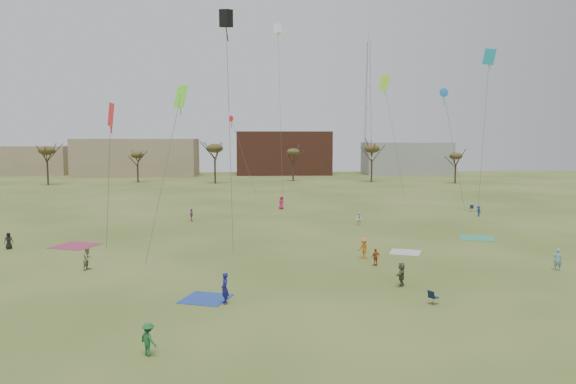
{
  "coord_description": "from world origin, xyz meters",
  "views": [
    {
      "loc": [
        -2.73,
        -34.72,
        10.13
      ],
      "look_at": [
        0.0,
        12.0,
        5.5
      ],
      "focal_mm": 33.94,
      "sensor_mm": 36.0,
      "label": 1
    }
  ],
  "objects": [
    {
      "name": "blanket_olive",
      "position": [
        19.71,
        18.79,
        0.0
      ],
      "size": [
        4.33,
        4.33,
        0.03
      ],
      "primitive_type": "cube",
      "rotation": [
        0.0,
        0.0,
        2.78
      ],
      "color": "#369568",
      "rests_on": "ground"
    },
    {
      "name": "building_tan_west",
      "position": [
        -65.0,
        122.0,
        4.0
      ],
      "size": [
        20.0,
        12.0,
        8.0
      ],
      "primitive_type": "cube",
      "color": "#937F60",
      "rests_on": "ground"
    },
    {
      "name": "ground",
      "position": [
        0.0,
        0.0,
        0.0
      ],
      "size": [
        260.0,
        260.0,
        0.0
      ],
      "primitive_type": "plane",
      "color": "#3A5019",
      "rests_on": "ground"
    },
    {
      "name": "spectator_mid_e",
      "position": [
        9.21,
        27.43,
        0.76
      ],
      "size": [
        0.92,
        0.85,
        1.51
      ],
      "primitive_type": "imported",
      "rotation": [
        0.0,
        0.0,
        5.8
      ],
      "color": "silver",
      "rests_on": "ground"
    },
    {
      "name": "camp_chair_center",
      "position": [
        8.06,
        -2.79,
        0.26
      ],
      "size": [
        0.73,
        0.71,
        0.87
      ],
      "rotation": [
        0.0,
        0.0,
        2.12
      ],
      "color": "#131C34",
      "rests_on": "ground"
    },
    {
      "name": "building_grey",
      "position": [
        40.0,
        118.0,
        4.5
      ],
      "size": [
        24.0,
        12.0,
        9.0
      ],
      "primitive_type": "cube",
      "color": "gray",
      "rests_on": "ground"
    },
    {
      "name": "flyer_near_right",
      "position": [
        -4.7,
        -1.97,
        0.96
      ],
      "size": [
        0.66,
        0.81,
        1.93
      ],
      "primitive_type": "imported",
      "rotation": [
        0.0,
        0.0,
        5.03
      ],
      "color": "navy",
      "rests_on": "ground"
    },
    {
      "name": "spectator_fore_a",
      "position": [
        6.73,
        7.39,
        0.7
      ],
      "size": [
        0.88,
        0.64,
        1.39
      ],
      "primitive_type": "imported",
      "rotation": [
        0.0,
        0.0,
        3.55
      ],
      "color": "#A93F1D",
      "rests_on": "ground"
    },
    {
      "name": "flyer_far_b",
      "position": [
        0.83,
        42.63,
        0.94
      ],
      "size": [
        1.09,
        1.05,
        1.88
      ],
      "primitive_type": "imported",
      "rotation": [
        0.0,
        0.0,
        0.7
      ],
      "color": "#C3215B",
      "rests_on": "ground"
    },
    {
      "name": "tree_line",
      "position": [
        -2.85,
        79.12,
        7.09
      ],
      "size": [
        117.44,
        49.32,
        8.91
      ],
      "color": "#3A2B1E",
      "rests_on": "ground"
    },
    {
      "name": "kites_aloft",
      "position": [
        -0.78,
        30.68,
        20.35
      ],
      "size": [
        69.27,
        55.86,
        26.81
      ],
      "color": "#D327DF",
      "rests_on": "ground"
    },
    {
      "name": "spectator_mid_d",
      "position": [
        -10.71,
        31.93,
        0.77
      ],
      "size": [
        0.55,
        0.96,
        1.54
      ],
      "primitive_type": "imported",
      "rotation": [
        0.0,
        0.0,
        1.77
      ],
      "color": "#823C90",
      "rests_on": "ground"
    },
    {
      "name": "building_tan",
      "position": [
        -35.0,
        115.0,
        5.0
      ],
      "size": [
        32.0,
        14.0,
        10.0
      ],
      "primitive_type": "cube",
      "color": "#937F60",
      "rests_on": "ground"
    },
    {
      "name": "camp_chair_right",
      "position": [
        27.14,
        38.79,
        0.26
      ],
      "size": [
        0.74,
        0.74,
        0.87
      ],
      "rotation": [
        0.0,
        0.0,
        5.48
      ],
      "color": "#131B35",
      "rests_on": "ground"
    },
    {
      "name": "flyer_mid_a",
      "position": [
        -25.44,
        15.82,
        0.77
      ],
      "size": [
        0.86,
        0.7,
        1.53
      ],
      "primitive_type": "imported",
      "rotation": [
        0.0,
        0.0,
        0.32
      ],
      "color": "black",
      "rests_on": "ground"
    },
    {
      "name": "blanket_plum",
      "position": [
        -19.87,
        16.98,
        0.0
      ],
      "size": [
        4.62,
        4.62,
        0.03
      ],
      "primitive_type": "cube",
      "rotation": [
        0.0,
        0.0,
        2.78
      ],
      "color": "#942D51",
      "rests_on": "ground"
    },
    {
      "name": "flyer_mid_b",
      "position": [
        6.28,
        9.97,
        0.9
      ],
      "size": [
        1.2,
        1.33,
        1.79
      ],
      "primitive_type": "imported",
      "rotation": [
        0.0,
        0.0,
        5.31
      ],
      "color": "orange",
      "rests_on": "ground"
    },
    {
      "name": "flyer_mid_c",
      "position": [
        20.37,
        5.08,
        0.85
      ],
      "size": [
        0.74,
        0.64,
        1.7
      ],
      "primitive_type": "imported",
      "rotation": [
        0.0,
        0.0,
        2.7
      ],
      "color": "#6FA1B9",
      "rests_on": "ground"
    },
    {
      "name": "spectator_fore_c",
      "position": [
        7.18,
        1.35,
        0.82
      ],
      "size": [
        1.1,
        1.58,
        1.64
      ],
      "primitive_type": "imported",
      "rotation": [
        0.0,
        0.0,
        4.26
      ],
      "color": "brown",
      "rests_on": "ground"
    },
    {
      "name": "blanket_cream",
      "position": [
        10.5,
        12.27,
        0.0
      ],
      "size": [
        3.36,
        3.36,
        0.03
      ],
      "primitive_type": "cube",
      "rotation": [
        0.0,
        0.0,
        1.2
      ],
      "color": "beige",
      "rests_on": "ground"
    },
    {
      "name": "radio_tower",
      "position": [
        30.0,
        125.0,
        19.21
      ],
      "size": [
        1.51,
        1.72,
        41.0
      ],
      "color": "#9EA3A8",
      "rests_on": "ground"
    },
    {
      "name": "flyer_near_center",
      "position": [
        -7.81,
        -9.82,
        0.79
      ],
      "size": [
        1.15,
        1.12,
        1.58
      ],
      "primitive_type": "imported",
      "rotation": [
        0.0,
        0.0,
        2.4
      ],
      "color": "#21632F",
      "rests_on": "ground"
    },
    {
      "name": "flyer_far_c",
      "position": [
        26.11,
        33.86,
        0.7
      ],
      "size": [
        0.72,
        1.0,
        1.4
      ],
      "primitive_type": "imported",
      "rotation": [
        0.0,
        0.0,
        4.95
      ],
      "color": "navy",
      "rests_on": "ground"
    },
    {
      "name": "building_brick",
      "position": [
        5.0,
        120.0,
        6.0
      ],
      "size": [
        26.0,
        16.0,
        12.0
      ],
      "primitive_type": "cube",
      "color": "brown",
      "rests_on": "ground"
    },
    {
      "name": "spectator_fore_b",
      "position": [
        -15.77,
        7.38,
        0.87
      ],
      "size": [
        0.89,
        1.01,
        1.74
      ],
      "primitive_type": "imported",
      "rotation": [
        0.0,
        0.0,
        1.25
      ],
      "color": "#918A5C",
      "rests_on": "ground"
    },
    {
      "name": "blanket_blue",
      "position": [
        -5.97,
        -0.9,
        0.0
      ],
      "size": [
        3.56,
        3.56,
        0.03
      ],
      "primitive_type": "cube",
      "rotation": [
        0.0,
        0.0,
        1.23
      ],
      "color": "#224295",
      "rests_on": "ground"
    }
  ]
}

